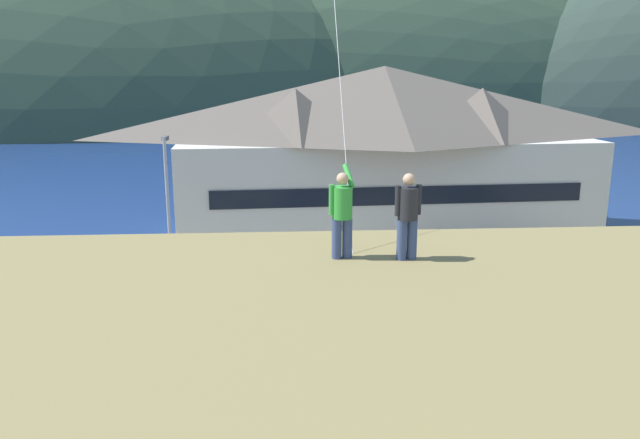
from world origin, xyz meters
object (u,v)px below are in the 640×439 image
at_px(storage_shed_waterside, 266,197).
at_px(moored_boat_wharfside, 262,181).
at_px(parked_car_front_row_end, 156,374).
at_px(person_companion, 408,214).
at_px(wharf_dock, 300,191).
at_px(person_kite_flyer, 342,212).
at_px(harbor_lodge, 383,147).
at_px(parking_light_pole, 168,204).
at_px(parked_car_front_row_red, 585,349).
at_px(parked_car_mid_row_near, 338,302).
at_px(parked_car_corner_spot, 111,308).
at_px(parked_car_back_row_right, 499,285).
at_px(parked_car_mid_row_center, 242,292).
at_px(parked_car_front_row_silver, 439,355).

height_order(storage_shed_waterside, moored_boat_wharfside, storage_shed_waterside).
distance_m(parked_car_front_row_end, person_companion, 12.18).
distance_m(wharf_dock, person_kite_flyer, 43.39).
distance_m(moored_boat_wharfside, parked_car_front_row_end, 39.32).
bearing_deg(harbor_lodge, parking_light_pole, -139.69).
bearing_deg(harbor_lodge, parked_car_front_row_red, -79.07).
xyz_separation_m(storage_shed_waterside, wharf_dock, (2.81, 11.19, -1.78)).
relative_size(storage_shed_waterside, parking_light_pole, 0.71).
distance_m(parked_car_front_row_end, parked_car_mid_row_near, 9.07).
bearing_deg(parked_car_corner_spot, harbor_lodge, 47.84).
distance_m(parked_car_mid_row_near, person_kite_flyer, 15.12).
height_order(wharf_dock, person_kite_flyer, person_kite_flyer).
relative_size(harbor_lodge, parking_light_pole, 3.74).
bearing_deg(parked_car_front_row_red, parked_car_back_row_right, 96.02).
relative_size(parked_car_mid_row_center, person_companion, 2.50).
bearing_deg(moored_boat_wharfside, storage_shed_waterside, -87.40).
bearing_deg(parked_car_front_row_silver, parked_car_corner_spot, 157.43).
bearing_deg(person_kite_flyer, parking_light_pole, 110.34).
bearing_deg(parked_car_back_row_right, parked_car_front_row_red, -83.98).
bearing_deg(storage_shed_waterside, parked_car_back_row_right, -55.74).
bearing_deg(person_companion, wharf_dock, 91.02).
distance_m(storage_shed_waterside, parked_car_front_row_silver, 24.51).
bearing_deg(parked_car_corner_spot, person_companion, -53.92).
bearing_deg(parked_car_front_row_silver, parked_car_mid_row_near, 119.91).
height_order(parked_car_front_row_end, parked_car_mid_row_near, same).
bearing_deg(parked_car_mid_row_center, moored_boat_wharfside, 89.84).
height_order(parked_car_corner_spot, parked_car_mid_row_center, same).
height_order(parked_car_corner_spot, parked_car_front_row_end, same).
bearing_deg(parked_car_mid_row_near, parked_car_front_row_silver, -60.09).
bearing_deg(parked_car_front_row_end, storage_shed_waterside, 82.65).
distance_m(parked_car_front_row_silver, person_kite_flyer, 11.46).
bearing_deg(wharf_dock, moored_boat_wharfside, 133.42).
height_order(storage_shed_waterside, parked_car_front_row_red, storage_shed_waterside).
height_order(parked_car_front_row_red, parked_car_mid_row_center, same).
bearing_deg(wharf_dock, parked_car_back_row_right, -73.06).
bearing_deg(parked_car_front_row_end, parked_car_mid_row_near, 42.97).
xyz_separation_m(moored_boat_wharfside, person_kite_flyer, (2.96, -46.37, 7.42)).
distance_m(parked_car_front_row_red, person_kite_flyer, 14.46).
xyz_separation_m(parked_car_front_row_end, parked_car_front_row_red, (15.13, 0.93, 0.00)).
bearing_deg(parked_car_back_row_right, parked_car_front_row_silver, -123.46).
bearing_deg(parked_car_front_row_end, person_companion, -47.38).
relative_size(wharf_dock, parked_car_corner_spot, 3.58).
height_order(storage_shed_waterside, parking_light_pole, parking_light_pole).
bearing_deg(wharf_dock, person_companion, -88.98).
height_order(storage_shed_waterside, person_kite_flyer, person_kite_flyer).
bearing_deg(person_companion, person_kite_flyer, 172.26).
bearing_deg(parked_car_mid_row_center, parked_car_front_row_end, -107.22).
xyz_separation_m(parked_car_back_row_right, person_companion, (-7.68, -15.13, 7.06)).
distance_m(wharf_dock, parked_car_mid_row_center, 28.11).
relative_size(parked_car_mid_row_near, person_kite_flyer, 2.28).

